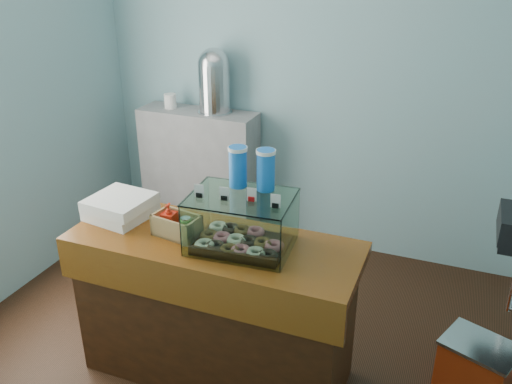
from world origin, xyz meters
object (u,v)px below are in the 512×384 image
at_px(coffee_urn, 214,79).
at_px(counter, 215,308).
at_px(display_case, 243,217).
at_px(red_cooler, 476,368).

bearing_deg(coffee_urn, counter, -64.92).
bearing_deg(counter, coffee_urn, 115.08).
bearing_deg(counter, display_case, 10.11).
relative_size(display_case, coffee_urn, 1.08).
height_order(display_case, coffee_urn, coffee_urn).
bearing_deg(counter, red_cooler, 15.25).
height_order(counter, display_case, display_case).
distance_m(counter, coffee_urn, 1.98).
bearing_deg(display_case, coffee_urn, 115.69).
relative_size(counter, coffee_urn, 3.08).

